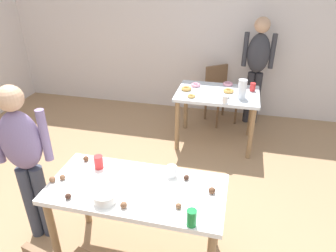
% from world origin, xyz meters
% --- Properties ---
extents(wall_back, '(6.40, 0.10, 2.60)m').
position_xyz_m(wall_back, '(0.00, 3.20, 1.30)').
color(wall_back, silver).
rests_on(wall_back, ground_plane).
extents(dining_table_near, '(1.35, 0.64, 0.75)m').
position_xyz_m(dining_table_near, '(0.03, 0.02, 0.64)').
color(dining_table_near, white).
rests_on(dining_table_near, ground_plane).
extents(dining_table_far, '(1.07, 0.74, 0.75)m').
position_xyz_m(dining_table_far, '(0.45, 2.10, 0.64)').
color(dining_table_far, silver).
rests_on(dining_table_far, ground_plane).
extents(chair_far_table, '(0.56, 0.56, 0.87)m').
position_xyz_m(chair_far_table, '(0.42, 2.81, 0.50)').
color(chair_far_table, brown).
rests_on(chair_far_table, ground_plane).
extents(person_girl_near, '(0.45, 0.29, 1.48)m').
position_xyz_m(person_girl_near, '(-0.93, 0.04, 0.88)').
color(person_girl_near, '#383D4C').
rests_on(person_girl_near, ground_plane).
extents(person_adult_far, '(0.45, 0.22, 1.60)m').
position_xyz_m(person_adult_far, '(0.93, 2.86, 0.97)').
color(person_adult_far, '#28282D').
rests_on(person_adult_far, ground_plane).
extents(mixing_bowl, '(0.16, 0.16, 0.07)m').
position_xyz_m(mixing_bowl, '(-0.14, -0.19, 0.79)').
color(mixing_bowl, white).
rests_on(mixing_bowl, dining_table_near).
extents(soda_can, '(0.07, 0.07, 0.12)m').
position_xyz_m(soda_can, '(0.50, -0.26, 0.81)').
color(soda_can, '#198438').
rests_on(soda_can, dining_table_near).
extents(fork_near, '(0.17, 0.02, 0.01)m').
position_xyz_m(fork_near, '(0.05, 0.15, 0.75)').
color(fork_near, silver).
rests_on(fork_near, dining_table_near).
extents(cup_near_0, '(0.07, 0.07, 0.11)m').
position_xyz_m(cup_near_0, '(-0.35, 0.18, 0.81)').
color(cup_near_0, red).
rests_on(cup_near_0, dining_table_near).
extents(cup_near_1, '(0.08, 0.08, 0.09)m').
position_xyz_m(cup_near_1, '(0.26, 0.21, 0.80)').
color(cup_near_1, white).
rests_on(cup_near_1, dining_table_near).
extents(cake_ball_0, '(0.04, 0.04, 0.04)m').
position_xyz_m(cake_ball_0, '(-0.41, -0.22, 0.77)').
color(cake_ball_0, '#3D2319').
rests_on(cake_ball_0, dining_table_near).
extents(cake_ball_1, '(0.05, 0.05, 0.05)m').
position_xyz_m(cake_ball_1, '(0.01, -0.22, 0.77)').
color(cake_ball_1, brown).
rests_on(cake_ball_1, dining_table_near).
extents(cake_ball_2, '(0.05, 0.05, 0.05)m').
position_xyz_m(cake_ball_2, '(-0.50, 0.25, 0.77)').
color(cake_ball_2, brown).
rests_on(cake_ball_2, dining_table_near).
extents(cake_ball_3, '(0.05, 0.05, 0.05)m').
position_xyz_m(cake_ball_3, '(0.59, 0.08, 0.78)').
color(cake_ball_3, brown).
rests_on(cake_ball_3, dining_table_near).
extents(cake_ball_4, '(0.05, 0.05, 0.05)m').
position_xyz_m(cake_ball_4, '(-0.62, -0.08, 0.77)').
color(cake_ball_4, brown).
rests_on(cake_ball_4, dining_table_near).
extents(cake_ball_5, '(0.04, 0.04, 0.04)m').
position_xyz_m(cake_ball_5, '(0.39, -0.13, 0.77)').
color(cake_ball_5, brown).
rests_on(cake_ball_5, dining_table_near).
extents(cake_ball_6, '(0.04, 0.04, 0.04)m').
position_xyz_m(cake_ball_6, '(0.38, 0.19, 0.77)').
color(cake_ball_6, '#3D2319').
rests_on(cake_ball_6, dining_table_near).
extents(cake_ball_7, '(0.04, 0.04, 0.04)m').
position_xyz_m(cake_ball_7, '(-0.56, -0.03, 0.77)').
color(cake_ball_7, brown).
rests_on(cake_ball_7, dining_table_near).
extents(pitcher_far, '(0.11, 0.11, 0.24)m').
position_xyz_m(pitcher_far, '(0.75, 1.98, 0.87)').
color(pitcher_far, white).
rests_on(pitcher_far, dining_table_far).
extents(cup_far_0, '(0.07, 0.07, 0.09)m').
position_xyz_m(cup_far_0, '(0.56, 1.77, 0.80)').
color(cup_far_0, white).
rests_on(cup_far_0, dining_table_far).
extents(cup_far_1, '(0.07, 0.07, 0.11)m').
position_xyz_m(cup_far_1, '(0.89, 2.25, 0.80)').
color(cup_far_1, red).
rests_on(cup_far_1, dining_table_far).
extents(donut_far_0, '(0.14, 0.14, 0.04)m').
position_xyz_m(donut_far_0, '(0.58, 2.13, 0.77)').
color(donut_far_0, gold).
rests_on(donut_far_0, dining_table_far).
extents(donut_far_1, '(0.10, 0.10, 0.03)m').
position_xyz_m(donut_far_1, '(0.57, 1.94, 0.77)').
color(donut_far_1, white).
rests_on(donut_far_1, dining_table_far).
extents(donut_far_2, '(0.13, 0.13, 0.04)m').
position_xyz_m(donut_far_2, '(0.13, 2.25, 0.77)').
color(donut_far_2, pink).
rests_on(donut_far_2, dining_table_far).
extents(donut_far_3, '(0.14, 0.14, 0.04)m').
position_xyz_m(donut_far_3, '(0.03, 2.08, 0.77)').
color(donut_far_3, gold).
rests_on(donut_far_3, dining_table_far).
extents(donut_far_4, '(0.14, 0.14, 0.04)m').
position_xyz_m(donut_far_4, '(0.56, 2.40, 0.77)').
color(donut_far_4, pink).
rests_on(donut_far_4, dining_table_far).
extents(donut_far_5, '(0.10, 0.10, 0.03)m').
position_xyz_m(donut_far_5, '(0.14, 1.85, 0.76)').
color(donut_far_5, gold).
rests_on(donut_far_5, dining_table_far).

